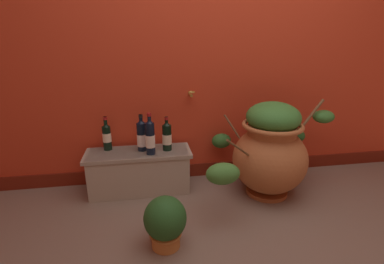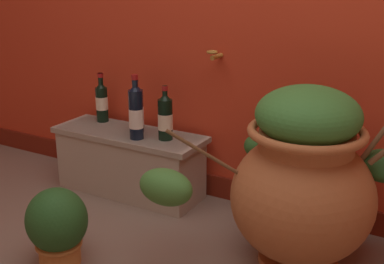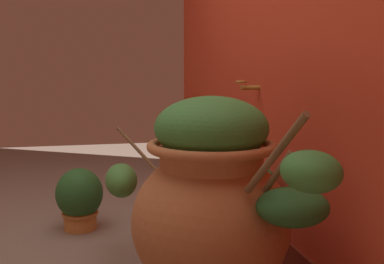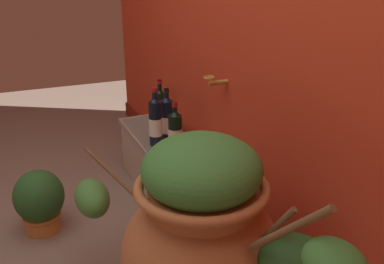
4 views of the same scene
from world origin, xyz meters
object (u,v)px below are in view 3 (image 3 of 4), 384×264
at_px(terracotta_urn, 212,202).
at_px(wine_bottle_middle, 206,130).
at_px(wine_bottle_left, 212,142).
at_px(wine_bottle_right, 208,136).
at_px(potted_shrub, 80,198).
at_px(wine_bottle_back, 195,135).

bearing_deg(terracotta_urn, wine_bottle_middle, 166.79).
height_order(terracotta_urn, wine_bottle_left, terracotta_urn).
height_order(wine_bottle_right, potted_shrub, wine_bottle_right).
bearing_deg(wine_bottle_middle, terracotta_urn, -13.21).
bearing_deg(wine_bottle_middle, wine_bottle_back, -23.51).
relative_size(wine_bottle_left, potted_shrub, 0.83).
xyz_separation_m(terracotta_urn, potted_shrub, (-0.89, -0.52, -0.21)).
bearing_deg(potted_shrub, terracotta_urn, 30.09).
height_order(wine_bottle_middle, wine_bottle_back, wine_bottle_back).
xyz_separation_m(terracotta_urn, wine_bottle_right, (-1.02, 0.25, 0.10)).
height_order(terracotta_urn, wine_bottle_middle, terracotta_urn).
bearing_deg(wine_bottle_left, potted_shrub, -96.17).
height_order(wine_bottle_left, wine_bottle_back, wine_bottle_back).
height_order(wine_bottle_left, potted_shrub, wine_bottle_left).
bearing_deg(terracotta_urn, wine_bottle_left, 164.97).
distance_m(wine_bottle_right, wine_bottle_back, 0.12).
bearing_deg(wine_bottle_back, potted_shrub, -85.03).
relative_size(wine_bottle_left, wine_bottle_back, 0.84).
xyz_separation_m(wine_bottle_right, wine_bottle_back, (0.07, -0.09, 0.02)).
relative_size(wine_bottle_left, wine_bottle_right, 0.94).
height_order(terracotta_urn, wine_bottle_back, terracotta_urn).
bearing_deg(wine_bottle_middle, potted_shrub, -63.49).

